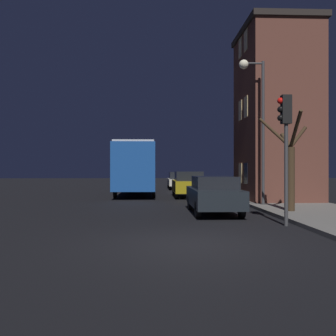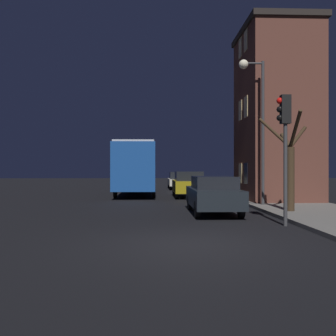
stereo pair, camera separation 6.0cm
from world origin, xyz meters
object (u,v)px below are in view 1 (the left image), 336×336
Objects in this scene: streetlamp at (256,105)px; car_near_lane at (214,194)px; bus at (137,165)px; bare_tree at (290,167)px; car_mid_lane at (188,184)px; car_far_lane at (178,180)px; traffic_light at (285,132)px.

streetlamp reaches higher than car_near_lane.
bus is at bearing 122.32° from streetlamp.
bare_tree reaches higher than car_mid_lane.
streetlamp reaches higher than car_far_lane.
bus is at bearing 118.80° from bare_tree.
bare_tree is at bearing -80.04° from car_far_lane.
bus is (-6.50, 11.82, 0.21)m from bare_tree.
traffic_light is 1.08× the size of bare_tree.
car_near_lane is 0.93× the size of car_far_lane.
streetlamp is 11.26m from bus.
streetlamp is 5.10m from car_near_lane.
traffic_light is 4.23m from car_near_lane.
bus is (-5.26, 14.71, -0.89)m from traffic_light.
streetlamp reaches higher than bare_tree.
car_far_lane is (-0.21, 17.74, 0.00)m from car_near_lane.
car_far_lane is at bearing 99.96° from bare_tree.
bare_tree reaches higher than car_far_lane.
car_mid_lane is (-0.21, 8.36, 0.06)m from car_near_lane.
traffic_light is at bearing -61.58° from car_near_lane.
traffic_light is 0.39× the size of bus.
bus is 4.74m from car_mid_lane.
bus is (-5.85, 9.25, -2.66)m from streetlamp.
traffic_light is 21.14m from car_far_lane.
car_near_lane is (-2.31, -2.26, -3.94)m from streetlamp.
bus is at bearing 109.69° from traffic_light.
streetlamp is 16.17m from car_far_lane.
bare_tree is (1.23, 2.88, -1.10)m from traffic_light.
bare_tree is at bearing -75.87° from streetlamp.
bare_tree reaches higher than car_near_lane.
streetlamp reaches higher than car_mid_lane.
car_near_lane is (-1.73, 3.20, -2.17)m from traffic_light.
streetlamp reaches higher than bus.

